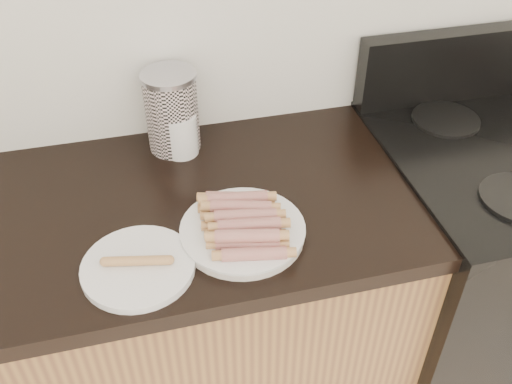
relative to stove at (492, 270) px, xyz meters
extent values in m
cube|color=black|center=(0.00, 0.00, -0.01)|extent=(0.76, 0.65, 0.90)
cube|color=black|center=(0.00, 0.28, 0.55)|extent=(0.76, 0.06, 0.20)
cylinder|color=black|center=(-0.17, 0.17, 0.46)|extent=(0.18, 0.18, 0.01)
cylinder|color=silver|center=(-0.80, -0.12, 0.45)|extent=(0.34, 0.34, 0.02)
cylinder|color=white|center=(-1.02, -0.17, 0.45)|extent=(0.30, 0.30, 0.02)
cylinder|color=maroon|center=(-0.80, -0.21, 0.48)|extent=(0.13, 0.06, 0.03)
cylinder|color=maroon|center=(-0.80, -0.18, 0.48)|extent=(0.13, 0.06, 0.03)
cylinder|color=maroon|center=(-0.80, -0.15, 0.48)|extent=(0.13, 0.06, 0.03)
cylinder|color=maroon|center=(-0.80, -0.12, 0.48)|extent=(0.13, 0.06, 0.03)
cylinder|color=maroon|center=(-0.80, -0.09, 0.48)|extent=(0.13, 0.06, 0.03)
cylinder|color=maroon|center=(-0.80, -0.06, 0.48)|extent=(0.13, 0.06, 0.03)
cylinder|color=maroon|center=(-0.80, -0.03, 0.48)|extent=(0.13, 0.06, 0.03)
cylinder|color=maroon|center=(-0.80, -0.18, 0.50)|extent=(0.13, 0.06, 0.03)
cylinder|color=maroon|center=(-0.80, -0.15, 0.50)|extent=(0.13, 0.06, 0.03)
cylinder|color=maroon|center=(-0.80, -0.12, 0.50)|extent=(0.13, 0.06, 0.03)
cylinder|color=maroon|center=(-0.80, -0.09, 0.50)|extent=(0.13, 0.06, 0.03)
cylinder|color=maroon|center=(-0.80, -0.06, 0.50)|extent=(0.13, 0.06, 0.03)
cylinder|color=#D17B3C|center=(-1.02, -0.17, 0.47)|extent=(0.13, 0.05, 0.02)
cylinder|color=white|center=(-0.89, 0.24, 0.54)|extent=(0.13, 0.13, 0.19)
cylinder|color=silver|center=(-0.89, 0.24, 0.64)|extent=(0.13, 0.13, 0.01)
cylinder|color=white|center=(-0.88, 0.21, 0.50)|extent=(0.10, 0.10, 0.11)
camera|label=1|loc=(-0.98, -0.97, 1.28)|focal=40.00mm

